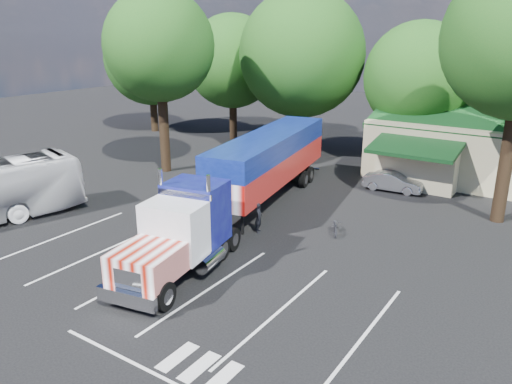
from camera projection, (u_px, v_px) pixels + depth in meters
The scene contains 10 objects.
ground at pixel (234, 226), 26.43m from camera, with size 120.00×120.00×0.00m, color black.
tree_row_a at pixel (151, 59), 48.85m from camera, with size 9.00×9.00×11.68m.
tree_row_b at pixel (232, 61), 45.14m from camera, with size 8.40×8.40×11.35m.
tree_row_c at pixel (302, 54), 39.38m from camera, with size 10.00×10.00×13.05m.
tree_row_d at pixel (419, 77), 36.12m from camera, with size 8.00×8.00×10.60m.
tree_near_left at pixel (159, 46), 33.97m from camera, with size 7.60×7.60×12.65m.
semi_truck at pixel (251, 173), 27.17m from camera, with size 6.17×20.66×4.30m.
woman at pixel (259, 218), 25.34m from camera, with size 0.57×0.38×1.57m, color black.
bicycle at pixel (335, 226), 25.24m from camera, with size 0.55×1.58×0.83m, color black.
silver_sedan at pixel (393, 182), 31.91m from camera, with size 1.29×3.71×1.22m, color #999BA0.
Camera 1 is at (14.62, -19.78, 9.90)m, focal length 35.00 mm.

